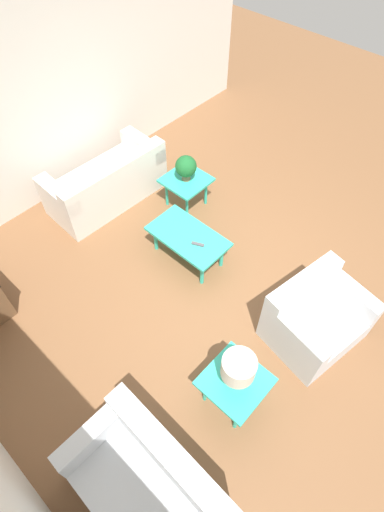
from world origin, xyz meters
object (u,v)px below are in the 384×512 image
sofa (107,184)px  armchair (314,318)px  coffee_table (188,238)px  potted_plant (186,167)px  table_lamp (238,369)px  side_table_lamp (235,383)px  side_table_plant (186,183)px  loveseat (150,487)px

sofa → armchair: armchair is taller
coffee_table → potted_plant: potted_plant is taller
potted_plant → table_lamp: size_ratio=0.85×
sofa → side_table_lamp: bearing=73.5°
armchair → side_table_plant: size_ratio=1.90×
sofa → side_table_lamp: (-3.24, 1.08, 0.11)m
side_table_plant → potted_plant: bearing=-26.6°
side_table_plant → coffee_table: bearing=134.5°
sofa → side_table_plant: bearing=129.8°
side_table_plant → side_table_lamp: bearing=142.5°
armchair → table_lamp: 1.29m
armchair → side_table_lamp: (0.17, 1.20, 0.10)m
armchair → table_lamp: table_lamp is taller
armchair → loveseat: (0.15, 2.36, -0.01)m
sofa → side_table_plant: 1.16m
side_table_plant → side_table_lamp: (-2.33, 1.79, 0.00)m
coffee_table → potted_plant: size_ratio=2.71×
armchair → coffee_table: size_ratio=1.10×
sofa → coffee_table: (-1.61, 0.01, 0.07)m
side_table_plant → potted_plant: size_ratio=1.57×
coffee_table → potted_plant: bearing=-45.5°
loveseat → side_table_plant: (2.34, -2.95, 0.11)m
armchair → side_table_plant: bearing=86.9°
sofa → potted_plant: (-0.91, -0.71, 0.39)m
loveseat → side_table_lamp: (0.01, -1.16, 0.11)m
sofa → potted_plant: 1.21m
loveseat → side_table_plant: size_ratio=2.39×
loveseat → side_table_plant: bearing=130.0°
potted_plant → side_table_plant: bearing=153.4°
armchair → potted_plant: bearing=86.9°
sofa → side_table_plant: size_ratio=2.92×
side_table_lamp → table_lamp: (0.00, 0.00, 0.35)m
side_table_lamp → sofa: bearing=-18.4°
loveseat → coffee_table: 2.77m
coffee_table → side_table_plant: size_ratio=1.72×
coffee_table → side_table_lamp: (-1.62, 1.07, 0.04)m
table_lamp → side_table_plant: bearing=-37.5°
sofa → potted_plant: potted_plant is taller
coffee_table → loveseat: bearing=126.2°
sofa → table_lamp: 3.44m
side_table_plant → potted_plant: potted_plant is taller
armchair → side_table_lamp: 1.22m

